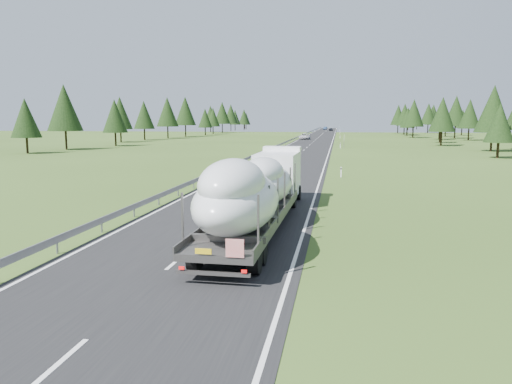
% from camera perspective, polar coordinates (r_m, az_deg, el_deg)
% --- Properties ---
extents(ground, '(400.00, 400.00, 0.00)m').
position_cam_1_polar(ground, '(20.42, -8.80, -7.61)').
color(ground, '#314B19').
rests_on(ground, ground).
extents(road_surface, '(10.00, 400.00, 0.02)m').
position_cam_1_polar(road_surface, '(118.93, 6.44, 5.60)').
color(road_surface, black).
rests_on(road_surface, ground).
extents(guardrail, '(0.10, 400.00, 0.76)m').
position_cam_1_polar(guardrail, '(119.24, 3.89, 5.92)').
color(guardrail, slate).
rests_on(guardrail, ground).
extents(marker_posts, '(0.13, 350.08, 1.00)m').
position_cam_1_polar(marker_posts, '(173.71, 9.57, 6.56)').
color(marker_posts, silver).
rests_on(marker_posts, ground).
extents(highway_sign, '(0.08, 0.90, 2.60)m').
position_cam_1_polar(highway_sign, '(98.71, 10.03, 6.02)').
color(highway_sign, slate).
rests_on(highway_sign, ground).
extents(tree_line_right, '(27.19, 298.53, 12.52)m').
position_cam_1_polar(tree_line_right, '(129.47, 24.56, 8.29)').
color(tree_line_right, black).
rests_on(tree_line_right, ground).
extents(tree_line_left, '(14.68, 297.37, 12.64)m').
position_cam_1_polar(tree_line_left, '(147.85, -10.41, 8.77)').
color(tree_line_left, black).
rests_on(tree_line_left, ground).
extents(boat_truck, '(3.37, 19.84, 4.09)m').
position_cam_1_polar(boat_truck, '(24.94, 0.24, 0.55)').
color(boat_truck, white).
rests_on(boat_truck, ground).
extents(distant_van, '(2.96, 6.00, 1.64)m').
position_cam_1_polar(distant_van, '(139.71, 5.58, 6.34)').
color(distant_van, silver).
rests_on(distant_van, ground).
extents(distant_car_dark, '(1.70, 4.13, 1.40)m').
position_cam_1_polar(distant_car_dark, '(242.33, 8.56, 7.09)').
color(distant_car_dark, black).
rests_on(distant_car_dark, ground).
extents(distant_car_blue, '(2.13, 5.00, 1.60)m').
position_cam_1_polar(distant_car_blue, '(267.59, 7.92, 7.23)').
color(distant_car_blue, '#1B2F4D').
rests_on(distant_car_blue, ground).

